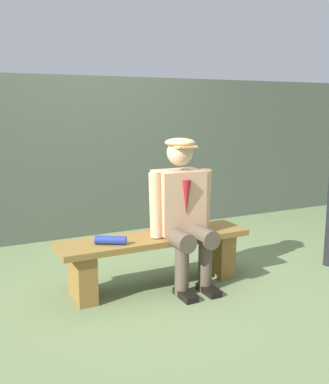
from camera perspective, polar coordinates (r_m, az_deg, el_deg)
ground_plane at (r=3.71m, az=-1.18°, el=-11.91°), size 30.00×30.00×0.00m
bench at (r=3.61m, az=-1.20°, el=-7.78°), size 1.57×0.38×0.42m
seated_man at (r=3.55m, az=2.27°, el=-2.12°), size 0.54×0.57×1.20m
rolled_magazine at (r=3.37m, az=-6.93°, el=-6.16°), size 0.24×0.18×0.07m
stadium_wall at (r=5.10m, az=-9.64°, el=4.48°), size 12.00×0.24×1.77m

